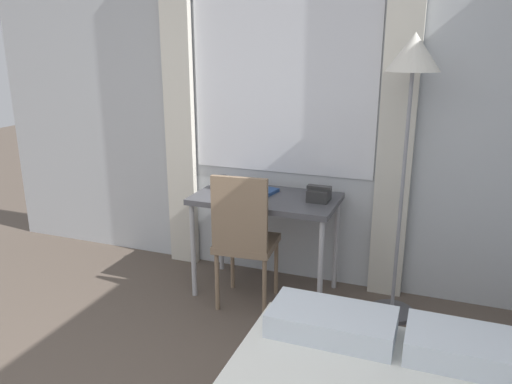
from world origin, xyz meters
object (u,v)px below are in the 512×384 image
at_px(standing_lamp, 411,87).
at_px(book, 259,191).
at_px(mug, 222,183).
at_px(desk_chair, 244,235).
at_px(desk, 266,206).
at_px(telephone, 319,194).

xyz_separation_m(standing_lamp, book, (-1.00, 0.07, -0.78)).
bearing_deg(mug, desk_chair, -46.01).
bearing_deg(desk, book, 140.12).
distance_m(book, mug, 0.29).
bearing_deg(mug, standing_lamp, -2.45).
bearing_deg(desk_chair, book, 86.67).
bearing_deg(standing_lamp, book, 176.23).
xyz_separation_m(book, mug, (-0.29, -0.01, 0.04)).
distance_m(desk, mug, 0.39).
relative_size(desk, standing_lamp, 0.55).
relative_size(standing_lamp, telephone, 11.19).
relative_size(book, mug, 2.51).
distance_m(telephone, mug, 0.74).
distance_m(desk, desk_chair, 0.30).
height_order(standing_lamp, book, standing_lamp).
distance_m(desk_chair, book, 0.39).
xyz_separation_m(desk, telephone, (0.38, 0.03, 0.12)).
height_order(desk, standing_lamp, standing_lamp).
height_order(book, mug, mug).
relative_size(telephone, mug, 1.61).
bearing_deg(standing_lamp, mug, 177.55).
distance_m(standing_lamp, mug, 1.49).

